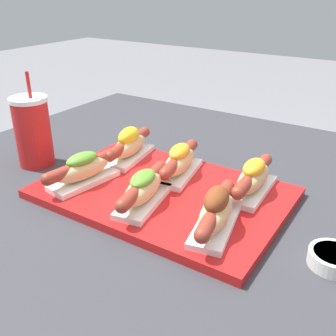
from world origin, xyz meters
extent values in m
cube|color=#333338|center=(0.00, 0.00, 0.36)|extent=(1.15, 1.04, 0.72)
cube|color=red|center=(0.05, -0.09, 0.72)|extent=(0.50, 0.33, 0.02)
cube|color=white|center=(-0.11, -0.15, 0.74)|extent=(0.08, 0.16, 0.01)
ellipsoid|color=#DBB77A|center=(-0.11, -0.15, 0.77)|extent=(0.07, 0.14, 0.04)
cylinder|color=maroon|center=(-0.11, -0.15, 0.77)|extent=(0.05, 0.17, 0.03)
sphere|color=maroon|center=(-0.12, -0.24, 0.77)|extent=(0.03, 0.03, 0.03)
sphere|color=maroon|center=(-0.09, -0.07, 0.77)|extent=(0.03, 0.03, 0.03)
ellipsoid|color=#5B992D|center=(-0.11, -0.15, 0.79)|extent=(0.05, 0.08, 0.03)
cube|color=white|center=(0.05, -0.15, 0.74)|extent=(0.09, 0.16, 0.01)
ellipsoid|color=#DBB77A|center=(0.05, -0.15, 0.77)|extent=(0.07, 0.14, 0.04)
cylinder|color=maroon|center=(0.05, -0.15, 0.77)|extent=(0.06, 0.17, 0.03)
sphere|color=maroon|center=(0.07, -0.24, 0.77)|extent=(0.03, 0.03, 0.03)
sphere|color=maroon|center=(0.03, -0.07, 0.77)|extent=(0.03, 0.03, 0.03)
ellipsoid|color=#5B992D|center=(0.05, -0.15, 0.79)|extent=(0.05, 0.08, 0.02)
cube|color=white|center=(0.21, -0.16, 0.74)|extent=(0.09, 0.16, 0.01)
ellipsoid|color=#DBB77A|center=(0.21, -0.16, 0.77)|extent=(0.07, 0.14, 0.04)
cylinder|color=maroon|center=(0.21, -0.16, 0.77)|extent=(0.06, 0.17, 0.03)
sphere|color=maroon|center=(0.22, -0.24, 0.77)|extent=(0.03, 0.03, 0.03)
sphere|color=maroon|center=(0.19, -0.07, 0.77)|extent=(0.03, 0.03, 0.03)
ellipsoid|color=brown|center=(0.21, -0.16, 0.79)|extent=(0.05, 0.08, 0.04)
cube|color=white|center=(-0.10, 0.00, 0.74)|extent=(0.08, 0.16, 0.01)
ellipsoid|color=#DBB77A|center=(-0.10, 0.00, 0.77)|extent=(0.07, 0.14, 0.04)
cylinder|color=maroon|center=(-0.10, 0.00, 0.77)|extent=(0.05, 0.17, 0.03)
sphere|color=maroon|center=(-0.09, -0.09, 0.77)|extent=(0.03, 0.03, 0.03)
sphere|color=maroon|center=(-0.12, 0.08, 0.77)|extent=(0.03, 0.03, 0.03)
ellipsoid|color=yellow|center=(-0.10, 0.00, 0.79)|extent=(0.05, 0.08, 0.04)
cube|color=white|center=(0.04, -0.01, 0.74)|extent=(0.09, 0.16, 0.01)
ellipsoid|color=#DBB77A|center=(0.04, -0.01, 0.77)|extent=(0.07, 0.14, 0.04)
cylinder|color=maroon|center=(0.04, -0.01, 0.77)|extent=(0.06, 0.17, 0.03)
sphere|color=maroon|center=(0.06, -0.09, 0.77)|extent=(0.03, 0.03, 0.03)
sphere|color=maroon|center=(0.03, 0.07, 0.77)|extent=(0.03, 0.03, 0.03)
ellipsoid|color=gold|center=(0.04, -0.01, 0.79)|extent=(0.05, 0.08, 0.03)
cube|color=white|center=(0.21, 0.00, 0.74)|extent=(0.07, 0.16, 0.01)
ellipsoid|color=#DBB77A|center=(0.21, 0.00, 0.77)|extent=(0.05, 0.14, 0.04)
cylinder|color=maroon|center=(0.21, 0.00, 0.77)|extent=(0.03, 0.17, 0.03)
sphere|color=maroon|center=(0.21, -0.09, 0.77)|extent=(0.03, 0.03, 0.03)
sphere|color=maroon|center=(0.21, 0.08, 0.77)|extent=(0.03, 0.03, 0.03)
ellipsoid|color=gold|center=(0.21, 0.00, 0.79)|extent=(0.04, 0.08, 0.03)
cylinder|color=white|center=(0.40, -0.12, 0.73)|extent=(0.08, 0.08, 0.02)
cylinder|color=yellow|center=(0.40, -0.12, 0.74)|extent=(0.06, 0.06, 0.01)
cylinder|color=red|center=(-0.30, -0.12, 0.79)|extent=(0.08, 0.08, 0.16)
cylinder|color=white|center=(-0.30, -0.12, 0.88)|extent=(0.09, 0.09, 0.01)
cylinder|color=red|center=(-0.29, -0.12, 0.91)|extent=(0.01, 0.01, 0.06)
camera|label=1|loc=(0.45, -0.68, 1.12)|focal=42.00mm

